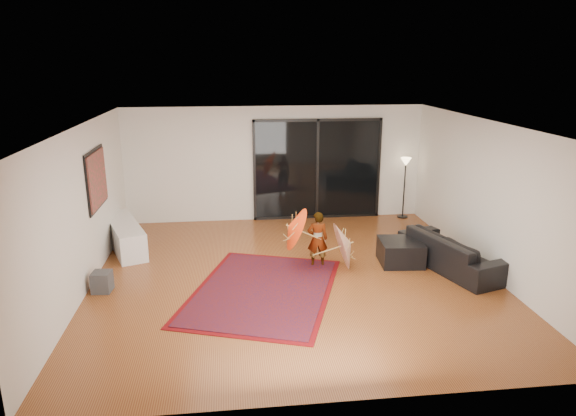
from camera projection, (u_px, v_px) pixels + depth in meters
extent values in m
plane|color=brown|center=(294.00, 277.00, 9.13)|extent=(7.00, 7.00, 0.00)
plane|color=white|center=(295.00, 125.00, 8.38)|extent=(7.00, 7.00, 0.00)
plane|color=silver|center=(275.00, 164.00, 12.09)|extent=(7.00, 0.00, 7.00)
plane|color=silver|center=(337.00, 293.00, 5.42)|extent=(7.00, 0.00, 7.00)
plane|color=silver|center=(82.00, 211.00, 8.37)|extent=(0.00, 7.00, 7.00)
plane|color=silver|center=(489.00, 198.00, 9.15)|extent=(0.00, 7.00, 7.00)
cube|color=black|center=(317.00, 169.00, 12.22)|extent=(3.00, 0.04, 2.40)
cube|color=black|center=(318.00, 120.00, 11.87)|extent=(3.06, 0.06, 0.06)
cube|color=black|center=(317.00, 216.00, 12.53)|extent=(3.06, 0.06, 0.06)
cube|color=black|center=(317.00, 170.00, 12.20)|extent=(0.06, 0.06, 2.40)
cube|color=black|center=(96.00, 179.00, 9.24)|extent=(0.02, 1.28, 1.08)
cube|color=#22552F|center=(97.00, 179.00, 9.24)|extent=(0.03, 1.18, 0.98)
cube|color=white|center=(125.00, 235.00, 10.45)|extent=(1.18, 2.06, 0.56)
cube|color=#424244|center=(102.00, 282.00, 8.52)|extent=(0.33, 0.33, 0.34)
cube|color=#5D080B|center=(263.00, 291.00, 8.57)|extent=(3.10, 3.65, 0.01)
cube|color=#661209|center=(263.00, 290.00, 8.57)|extent=(2.90, 3.45, 0.02)
imported|color=black|center=(452.00, 251.00, 9.44)|extent=(1.49, 2.36, 0.64)
cube|color=black|center=(401.00, 252.00, 9.70)|extent=(0.84, 0.84, 0.44)
cylinder|color=black|center=(402.00, 217.00, 12.58)|extent=(0.25, 0.25, 0.03)
cylinder|color=black|center=(404.00, 190.00, 12.39)|extent=(0.03, 0.03, 1.36)
cone|color=#FFD899|center=(406.00, 162.00, 12.20)|extent=(0.25, 0.25, 0.20)
imported|color=#999999|center=(317.00, 239.00, 9.49)|extent=(0.40, 0.27, 1.05)
cone|color=#FF3D0D|center=(288.00, 230.00, 9.32)|extent=(0.50, 0.82, 0.82)
cylinder|color=tan|center=(288.00, 248.00, 9.42)|extent=(0.46, 0.02, 0.23)
cylinder|color=tan|center=(288.00, 225.00, 9.29)|extent=(0.06, 0.02, 0.04)
cone|color=silver|center=(351.00, 242.00, 9.42)|extent=(0.43, 0.89, 0.90)
cylinder|color=tan|center=(350.00, 260.00, 9.53)|extent=(0.53, 0.02, 0.18)
cylinder|color=tan|center=(351.00, 236.00, 9.39)|extent=(0.05, 0.02, 0.04)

